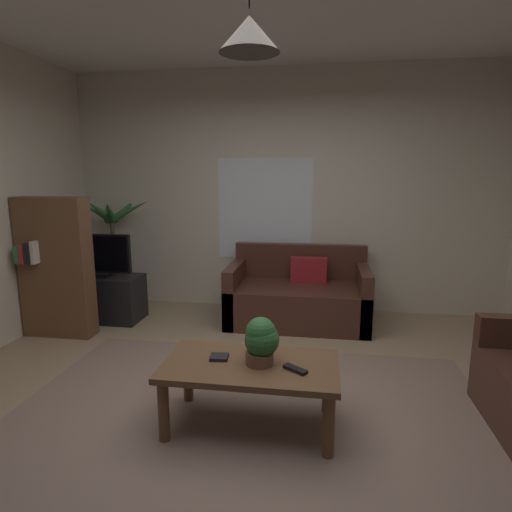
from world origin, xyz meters
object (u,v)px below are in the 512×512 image
remote_on_table_0 (295,369)px  tv (98,255)px  tv_stand (102,298)px  book_on_table_0 (219,357)px  potted_palm_corner (115,255)px  couch_under_window (298,298)px  bookshelf_corner (55,267)px  potted_plant_on_table (261,339)px  coffee_table (250,373)px  pendant_lamp (249,34)px

remote_on_table_0 → tv: (-2.28, 1.82, 0.30)m
tv_stand → remote_on_table_0: bearing=-38.8°
book_on_table_0 → potted_palm_corner: (-1.87, 2.27, 0.19)m
couch_under_window → bookshelf_corner: (-2.37, -0.76, 0.43)m
remote_on_table_0 → potted_palm_corner: potted_palm_corner is taller
couch_under_window → potted_plant_on_table: 2.05m
tv → couch_under_window: bearing=7.3°
coffee_table → bookshelf_corner: bearing=149.8°
pendant_lamp → bookshelf_corner: bearing=149.8°
coffee_table → bookshelf_corner: bookshelf_corner is taller
tv → bookshelf_corner: bookshelf_corner is taller
couch_under_window → book_on_table_0: (-0.40, -2.00, 0.17)m
remote_on_table_0 → book_on_table_0: bearing=-66.2°
potted_palm_corner → pendant_lamp: (2.08, -2.30, 1.73)m
coffee_table → tv_stand: (-1.99, 1.77, -0.12)m
remote_on_table_0 → potted_palm_corner: (-2.37, 2.37, 0.19)m
remote_on_table_0 → potted_palm_corner: size_ratio=0.11×
book_on_table_0 → potted_plant_on_table: 0.32m
coffee_table → tv: size_ratio=1.47×
coffee_table → potted_plant_on_table: bearing=10.7°
couch_under_window → tv_stand: size_ratio=1.67×
book_on_table_0 → remote_on_table_0: (0.50, -0.10, 0.00)m
bookshelf_corner → book_on_table_0: bearing=-32.1°
bookshelf_corner → potted_palm_corner: bearing=84.8°
coffee_table → potted_plant_on_table: size_ratio=3.68×
remote_on_table_0 → potted_plant_on_table: (-0.22, 0.08, 0.15)m
book_on_table_0 → remote_on_table_0: size_ratio=0.72×
book_on_table_0 → remote_on_table_0: 0.51m
potted_palm_corner → bookshelf_corner: (-0.09, -1.03, 0.06)m
potted_palm_corner → pendant_lamp: size_ratio=2.62×
coffee_table → bookshelf_corner: 2.54m
pendant_lamp → book_on_table_0: bearing=170.4°
tv_stand → bookshelf_corner: 0.70m
couch_under_window → potted_palm_corner: potted_palm_corner is taller
coffee_table → potted_palm_corner: 3.12m
tv → potted_palm_corner: potted_palm_corner is taller
potted_palm_corner → coffee_table: bearing=-47.9°
coffee_table → potted_plant_on_table: (0.07, 0.01, 0.23)m
tv_stand → potted_palm_corner: (-0.09, 0.53, 0.39)m
remote_on_table_0 → tv_stand: tv_stand is taller
book_on_table_0 → tv_stand: 2.50m
book_on_table_0 → potted_palm_corner: bearing=129.6°
tv_stand → pendant_lamp: (1.99, -1.77, 2.12)m
pendant_lamp → tv_stand: bearing=138.3°
tv → pendant_lamp: bearing=-41.3°
pendant_lamp → potted_palm_corner: bearing=132.1°
remote_on_table_0 → pendant_lamp: 1.95m
couch_under_window → tv_stand: couch_under_window is taller
book_on_table_0 → bookshelf_corner: (-1.97, 1.23, 0.26)m
potted_palm_corner → bookshelf_corner: size_ratio=0.99×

